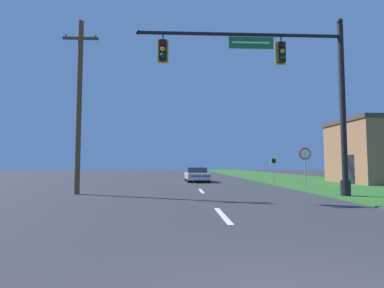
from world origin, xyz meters
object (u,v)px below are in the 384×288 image
Objects in this scene: stop_sign at (305,158)px; route_sign_post at (274,164)px; utility_pole_near at (79,103)px; car_ahead at (197,175)px; signal_mast at (293,85)px.

stop_sign reaches higher than route_sign_post.
stop_sign is 0.28× the size of utility_pole_near.
stop_sign is (6.54, -6.99, 1.26)m from car_ahead.
stop_sign is at bearing -87.50° from route_sign_post.
signal_mast is 4.87× the size of route_sign_post.
route_sign_post is at bearing 35.67° from utility_pole_near.
signal_mast reaches higher than car_ahead.
car_ahead is (-3.77, 12.33, -4.54)m from signal_mast.
signal_mast is at bearing -103.05° from route_sign_post.
signal_mast is 3.95× the size of stop_sign.
signal_mast is 1.12× the size of utility_pole_near.
route_sign_post is at bearing 76.95° from signal_mast.
utility_pole_near reaches higher than route_sign_post.
stop_sign is at bearing -46.91° from car_ahead.
signal_mast is 10.51m from utility_pole_near.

